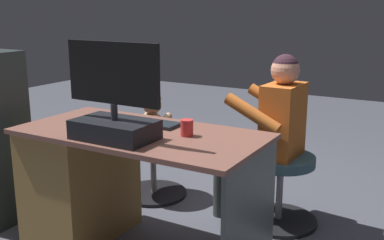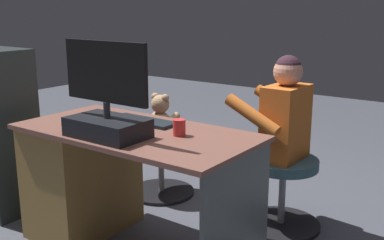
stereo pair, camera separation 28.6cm
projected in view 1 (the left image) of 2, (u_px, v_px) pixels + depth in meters
The scene contains 11 objects.
ground_plane at pixel (172, 230), 3.00m from camera, with size 10.00×10.00×0.00m, color #494B56.
desk at pixel (93, 178), 2.82m from camera, with size 1.37×0.68×0.73m.
monitor at pixel (114, 113), 2.38m from camera, with size 0.55×0.26×0.50m.
keyboard at pixel (145, 122), 2.72m from camera, with size 0.42×0.14×0.02m, color black.
computer_mouse at pixel (101, 115), 2.87m from camera, with size 0.06×0.10×0.04m, color black.
cup at pixel (187, 128), 2.46m from camera, with size 0.07×0.07×0.09m, color red.
tv_remote at pixel (102, 126), 2.64m from camera, with size 0.04×0.15×0.02m, color black.
office_chair_teddy at pixel (153, 160), 3.49m from camera, with size 0.49×0.49×0.46m.
teddy_bear at pixel (153, 118), 3.42m from camera, with size 0.22×0.23×0.32m.
visitor_chair at pixel (280, 182), 3.05m from camera, with size 0.50×0.50×0.46m.
person at pixel (269, 125), 3.00m from camera, with size 0.54×0.49×1.11m.
Camera 1 is at (-1.49, 2.31, 1.40)m, focal length 43.95 mm.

